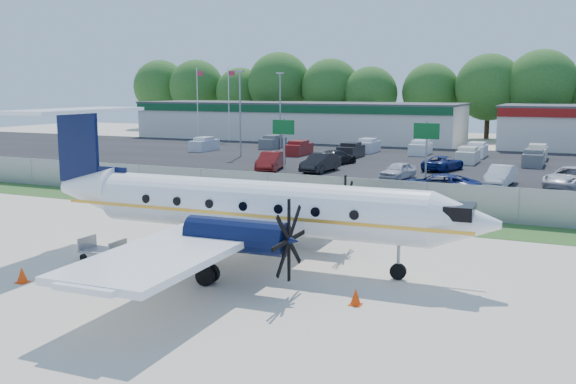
% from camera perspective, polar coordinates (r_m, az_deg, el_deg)
% --- Properties ---
extents(ground, '(170.00, 170.00, 0.00)m').
position_cam_1_polar(ground, '(26.35, -5.42, -6.87)').
color(ground, beige).
rests_on(ground, ground).
extents(grass_verge, '(170.00, 4.00, 0.02)m').
position_cam_1_polar(grass_verge, '(36.94, 3.84, -2.14)').
color(grass_verge, '#2D561E').
rests_on(grass_verge, ground).
extents(access_road, '(170.00, 8.00, 0.02)m').
position_cam_1_polar(access_road, '(43.46, 7.07, -0.46)').
color(access_road, black).
rests_on(access_road, ground).
extents(parking_lot, '(170.00, 32.00, 0.02)m').
position_cam_1_polar(parking_lot, '(63.63, 12.72, 2.47)').
color(parking_lot, black).
rests_on(parking_lot, ground).
extents(perimeter_fence, '(120.00, 0.06, 1.99)m').
position_cam_1_polar(perimeter_fence, '(38.61, 4.89, -0.15)').
color(perimeter_fence, gray).
rests_on(perimeter_fence, ground).
extents(building_west, '(46.40, 12.40, 5.24)m').
position_cam_1_polar(building_west, '(91.68, 0.74, 6.36)').
color(building_west, silver).
rests_on(building_west, ground).
extents(sign_left, '(1.80, 0.26, 5.00)m').
position_cam_1_polar(sign_left, '(49.50, -0.38, 5.00)').
color(sign_left, gray).
rests_on(sign_left, ground).
extents(sign_mid, '(1.80, 0.26, 5.00)m').
position_cam_1_polar(sign_mid, '(46.02, 12.20, 4.46)').
color(sign_mid, gray).
rests_on(sign_mid, ground).
extents(flagpole_west, '(1.06, 0.12, 10.00)m').
position_cam_1_polar(flagpole_west, '(90.99, -8.02, 8.14)').
color(flagpole_west, white).
rests_on(flagpole_west, ground).
extents(flagpole_east, '(1.06, 0.12, 10.00)m').
position_cam_1_polar(flagpole_east, '(88.43, -5.25, 8.16)').
color(flagpole_east, white).
rests_on(flagpole_east, ground).
extents(light_pole_nw, '(0.90, 0.35, 9.09)m').
position_cam_1_polar(light_pole_nw, '(68.28, -4.28, 7.51)').
color(light_pole_nw, gray).
rests_on(light_pole_nw, ground).
extents(light_pole_sw, '(0.90, 0.35, 9.09)m').
position_cam_1_polar(light_pole_sw, '(77.20, -0.70, 7.74)').
color(light_pole_sw, gray).
rests_on(light_pole_sw, ground).
extents(tree_line, '(112.00, 6.00, 14.00)m').
position_cam_1_polar(tree_line, '(97.04, 16.82, 4.57)').
color(tree_line, '#26591A').
rests_on(tree_line, ground).
extents(aircraft, '(20.40, 20.14, 6.34)m').
position_cam_1_polar(aircraft, '(26.74, -3.55, -1.22)').
color(aircraft, white).
rests_on(aircraft, ground).
extents(baggage_cart_near, '(2.32, 1.44, 1.20)m').
position_cam_1_polar(baggage_cart_near, '(26.93, -10.22, -5.39)').
color(baggage_cart_near, gray).
rests_on(baggage_cart_near, ground).
extents(baggage_cart_far, '(1.84, 1.16, 0.95)m').
position_cam_1_polar(baggage_cart_far, '(28.60, -16.16, -4.99)').
color(baggage_cart_far, gray).
rests_on(baggage_cart_far, ground).
extents(cone_nose, '(0.41, 0.41, 0.58)m').
position_cam_1_polar(cone_nose, '(22.16, 6.03, -9.28)').
color(cone_nose, '#E63907').
rests_on(cone_nose, ground).
extents(cone_port_wing, '(0.43, 0.43, 0.61)m').
position_cam_1_polar(cone_port_wing, '(26.45, -22.57, -6.84)').
color(cone_port_wing, '#E63907').
rests_on(cone_port_wing, ground).
extents(cone_starboard_wing, '(0.43, 0.43, 0.61)m').
position_cam_1_polar(cone_starboard_wing, '(33.93, 10.01, -2.81)').
color(cone_starboard_wing, '#E63907').
rests_on(cone_starboard_wing, ground).
extents(road_car_west, '(4.25, 2.68, 1.35)m').
position_cam_1_polar(road_car_west, '(48.88, -11.46, 0.49)').
color(road_car_west, maroon).
rests_on(road_car_west, ground).
extents(road_car_mid, '(6.18, 3.39, 1.64)m').
position_cam_1_polar(road_car_mid, '(43.89, 12.96, -0.55)').
color(road_car_mid, navy).
rests_on(road_car_mid, ground).
extents(parked_car_a, '(2.80, 5.26, 1.65)m').
position_cam_1_polar(parked_car_a, '(57.20, -1.55, 1.94)').
color(parked_car_a, maroon).
rests_on(parked_car_a, ground).
extents(parked_car_b, '(2.14, 5.10, 1.64)m').
position_cam_1_polar(parked_car_b, '(56.13, 2.89, 1.79)').
color(parked_car_b, black).
rests_on(parked_car_b, ground).
extents(parked_car_c, '(2.46, 4.31, 1.38)m').
position_cam_1_polar(parked_car_c, '(52.39, 9.74, 1.13)').
color(parked_car_c, silver).
rests_on(parked_car_c, ground).
extents(parked_car_d, '(2.07, 4.74, 1.52)m').
position_cam_1_polar(parked_car_d, '(50.93, 18.34, 0.55)').
color(parked_car_d, silver).
rests_on(parked_car_d, ground).
extents(parked_car_e, '(4.29, 6.11, 1.55)m').
position_cam_1_polar(parked_car_e, '(51.53, 23.75, 0.33)').
color(parked_car_e, silver).
rests_on(parked_car_e, ground).
extents(parked_car_f, '(3.13, 5.22, 1.41)m').
position_cam_1_polar(parked_car_f, '(61.79, 4.32, 2.46)').
color(parked_car_f, black).
rests_on(parked_car_f, ground).
extents(parked_car_g, '(3.38, 5.27, 1.35)m').
position_cam_1_polar(parked_car_g, '(58.56, 13.61, 1.85)').
color(parked_car_g, navy).
rests_on(parked_car_g, ground).
extents(far_parking_rows, '(56.00, 10.00, 1.60)m').
position_cam_1_polar(far_parking_rows, '(68.51, 13.57, 2.90)').
color(far_parking_rows, gray).
rests_on(far_parking_rows, ground).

